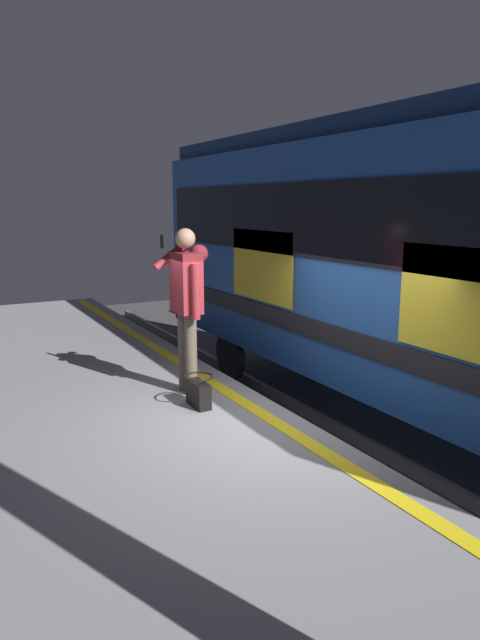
{
  "coord_description": "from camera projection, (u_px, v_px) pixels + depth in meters",
  "views": [
    {
      "loc": [
        -4.59,
        3.13,
        3.11
      ],
      "look_at": [
        0.55,
        0.3,
        1.89
      ],
      "focal_mm": 31.67,
      "sensor_mm": 36.0,
      "label": 1
    }
  ],
  "objects": [
    {
      "name": "ground_plane",
      "position": [
        289.0,
        499.0,
        6.05
      ],
      "size": [
        24.77,
        24.77,
        0.0
      ],
      "primitive_type": "plane",
      "color": "#3D3D3F"
    },
    {
      "name": "safety_line",
      "position": [
        266.0,
        416.0,
        5.7
      ],
      "size": [
        15.84,
        0.16,
        0.01
      ],
      "primitive_type": "cube",
      "color": "yellow",
      "rests_on": "platform"
    },
    {
      "name": "passenger",
      "position": [
        187.0,
        297.0,
        6.24
      ],
      "size": [
        0.57,
        0.55,
        1.85
      ],
      "color": "brown",
      "rests_on": "platform"
    },
    {
      "name": "track_rail_near",
      "position": [
        396.0,
        461.0,
        6.76
      ],
      "size": [
        21.01,
        0.08,
        0.16
      ],
      "primitive_type": "cube",
      "color": "slate",
      "rests_on": "ground"
    },
    {
      "name": "track_rail_far",
      "position": [
        477.0,
        437.0,
        7.43
      ],
      "size": [
        21.01,
        0.08,
        0.16
      ],
      "primitive_type": "cube",
      "color": "slate",
      "rests_on": "ground"
    },
    {
      "name": "train_carriage",
      "position": [
        429.0,
        254.0,
        6.91
      ],
      "size": [
        9.85,
        2.73,
        3.93
      ],
      "color": "#1E478C",
      "rests_on": "ground"
    },
    {
      "name": "platform",
      "position": [
        95.0,
        505.0,
        4.97
      ],
      "size": [
        16.16,
        4.12,
        0.99
      ],
      "primitive_type": "cube",
      "color": "gray",
      "rests_on": "ground"
    },
    {
      "name": "handbag",
      "position": [
        198.0,
        392.0,
        5.96
      ],
      "size": [
        0.35,
        0.32,
        0.34
      ],
      "color": "black",
      "rests_on": "platform"
    }
  ]
}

